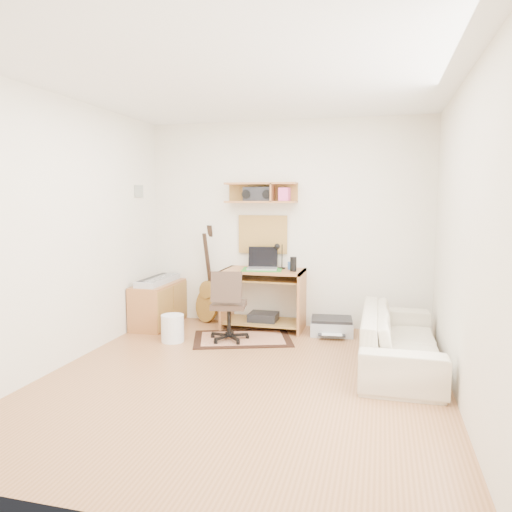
% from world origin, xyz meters
% --- Properties ---
extents(floor, '(3.60, 4.00, 0.01)m').
position_xyz_m(floor, '(0.00, 0.00, -0.01)').
color(floor, '#A97246').
rests_on(floor, ground).
extents(ceiling, '(3.60, 4.00, 0.01)m').
position_xyz_m(ceiling, '(0.00, 0.00, 2.60)').
color(ceiling, white).
rests_on(ceiling, ground).
extents(back_wall, '(3.60, 0.01, 2.60)m').
position_xyz_m(back_wall, '(0.00, 2.00, 1.30)').
color(back_wall, '#EEE5CF').
rests_on(back_wall, ground).
extents(left_wall, '(0.01, 4.00, 2.60)m').
position_xyz_m(left_wall, '(-1.80, 0.00, 1.30)').
color(left_wall, '#EEE5CF').
rests_on(left_wall, ground).
extents(right_wall, '(0.01, 4.00, 2.60)m').
position_xyz_m(right_wall, '(1.80, 0.00, 1.30)').
color(right_wall, '#EEE5CF').
rests_on(right_wall, ground).
extents(wall_shelf, '(0.90, 0.25, 0.26)m').
position_xyz_m(wall_shelf, '(-0.30, 1.88, 1.70)').
color(wall_shelf, '#AF6F3D').
rests_on(wall_shelf, back_wall).
extents(cork_board, '(0.64, 0.03, 0.49)m').
position_xyz_m(cork_board, '(-0.30, 1.98, 1.17)').
color(cork_board, tan).
rests_on(cork_board, back_wall).
extents(wall_photo, '(0.02, 0.20, 0.15)m').
position_xyz_m(wall_photo, '(-1.79, 1.50, 1.72)').
color(wall_photo, '#4C8CBF').
rests_on(wall_photo, left_wall).
extents(desk, '(1.00, 0.55, 0.75)m').
position_xyz_m(desk, '(-0.23, 1.73, 0.38)').
color(desk, '#AF6F3D').
rests_on(desk, floor).
extents(laptop, '(0.42, 0.42, 0.28)m').
position_xyz_m(laptop, '(-0.24, 1.71, 0.89)').
color(laptop, silver).
rests_on(laptop, desk).
extents(speaker, '(0.08, 0.08, 0.18)m').
position_xyz_m(speaker, '(0.16, 1.68, 0.84)').
color(speaker, black).
rests_on(speaker, desk).
extents(desk_lamp, '(0.11, 0.11, 0.32)m').
position_xyz_m(desk_lamp, '(-0.02, 1.87, 0.91)').
color(desk_lamp, black).
rests_on(desk_lamp, desk).
extents(pencil_cup, '(0.07, 0.07, 0.09)m').
position_xyz_m(pencil_cup, '(0.09, 1.83, 0.80)').
color(pencil_cup, '#34589D').
rests_on(pencil_cup, desk).
extents(boombox, '(0.35, 0.16, 0.18)m').
position_xyz_m(boombox, '(-0.34, 1.87, 1.68)').
color(boombox, black).
rests_on(boombox, wall_shelf).
extents(rug, '(1.30, 1.07, 0.01)m').
position_xyz_m(rug, '(-0.36, 1.21, 0.01)').
color(rug, beige).
rests_on(rug, floor).
extents(task_chair, '(0.49, 0.49, 0.84)m').
position_xyz_m(task_chair, '(-0.49, 1.11, 0.42)').
color(task_chair, '#392B22').
rests_on(task_chair, floor).
extents(cabinet, '(0.40, 0.90, 0.55)m').
position_xyz_m(cabinet, '(-1.58, 1.55, 0.28)').
color(cabinet, '#AF6F3D').
rests_on(cabinet, floor).
extents(music_keyboard, '(0.26, 0.82, 0.07)m').
position_xyz_m(music_keyboard, '(-1.58, 1.55, 0.59)').
color(music_keyboard, '#B2B5BA').
rests_on(music_keyboard, cabinet).
extents(guitar, '(0.39, 0.31, 1.29)m').
position_xyz_m(guitar, '(-1.03, 1.86, 0.64)').
color(guitar, olive).
rests_on(guitar, floor).
extents(waste_basket, '(0.26, 0.26, 0.31)m').
position_xyz_m(waste_basket, '(-1.10, 0.92, 0.16)').
color(waste_basket, white).
rests_on(waste_basket, floor).
extents(printer, '(0.54, 0.44, 0.19)m').
position_xyz_m(printer, '(0.63, 1.68, 0.09)').
color(printer, '#A5A8AA').
rests_on(printer, floor).
extents(sofa, '(0.54, 1.84, 0.72)m').
position_xyz_m(sofa, '(1.38, 0.76, 0.36)').
color(sofa, beige).
rests_on(sofa, floor).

